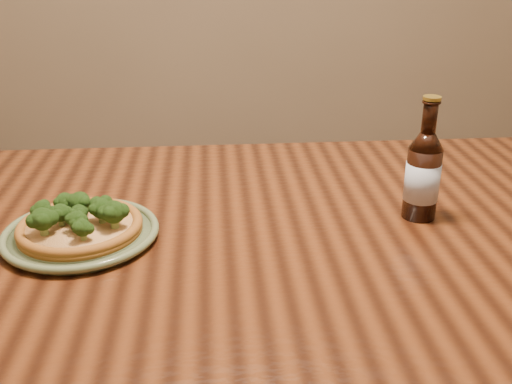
{
  "coord_description": "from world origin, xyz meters",
  "views": [
    {
      "loc": [
        -0.09,
        -0.88,
        1.25
      ],
      "look_at": [
        -0.01,
        0.09,
        0.82
      ],
      "focal_mm": 42.0,
      "sensor_mm": 36.0,
      "label": 1
    }
  ],
  "objects": [
    {
      "name": "pizza",
      "position": [
        -0.32,
        0.07,
        0.78
      ],
      "size": [
        0.22,
        0.22,
        0.07
      ],
      "rotation": [
        0.0,
        0.0,
        -0.21
      ],
      "color": "#8F5920",
      "rests_on": "plate"
    },
    {
      "name": "beer_bottle",
      "position": [
        0.3,
        0.11,
        0.84
      ],
      "size": [
        0.06,
        0.06,
        0.23
      ],
      "rotation": [
        0.0,
        0.0,
        0.19
      ],
      "color": "black",
      "rests_on": "table"
    },
    {
      "name": "table",
      "position": [
        0.0,
        0.1,
        0.66
      ],
      "size": [
        1.6,
        0.9,
        0.75
      ],
      "color": "#4D2510",
      "rests_on": "ground"
    },
    {
      "name": "plate",
      "position": [
        -0.32,
        0.07,
        0.76
      ],
      "size": [
        0.27,
        0.27,
        0.02
      ],
      "rotation": [
        0.0,
        0.0,
        -0.2
      ],
      "color": "#5A6B4A",
      "rests_on": "table"
    }
  ]
}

